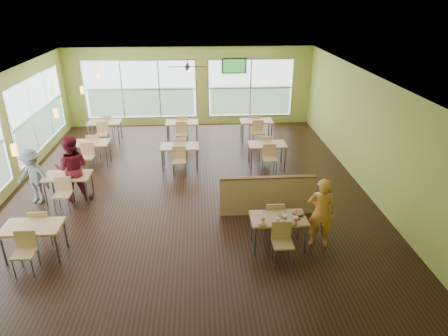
{
  "coord_description": "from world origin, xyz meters",
  "views": [
    {
      "loc": [
        0.35,
        -10.34,
        5.25
      ],
      "look_at": [
        0.95,
        -0.92,
        1.02
      ],
      "focal_mm": 32.0,
      "sensor_mm": 36.0,
      "label": 1
    }
  ],
  "objects_px": {
    "main_table": "(278,222)",
    "man_plaid": "(321,213)",
    "food_basket": "(298,213)",
    "half_wall_divider": "(267,195)"
  },
  "relations": [
    {
      "from": "main_table",
      "to": "half_wall_divider",
      "type": "relative_size",
      "value": 0.63
    },
    {
      "from": "main_table",
      "to": "man_plaid",
      "type": "distance_m",
      "value": 0.95
    },
    {
      "from": "main_table",
      "to": "man_plaid",
      "type": "relative_size",
      "value": 0.93
    },
    {
      "from": "half_wall_divider",
      "to": "food_basket",
      "type": "xyz_separation_m",
      "value": [
        0.45,
        -1.36,
        0.26
      ]
    },
    {
      "from": "main_table",
      "to": "man_plaid",
      "type": "xyz_separation_m",
      "value": [
        0.93,
        0.03,
        0.19
      ]
    },
    {
      "from": "half_wall_divider",
      "to": "man_plaid",
      "type": "bearing_deg",
      "value": -56.67
    },
    {
      "from": "half_wall_divider",
      "to": "food_basket",
      "type": "distance_m",
      "value": 1.45
    },
    {
      "from": "main_table",
      "to": "food_basket",
      "type": "height_order",
      "value": "main_table"
    },
    {
      "from": "man_plaid",
      "to": "food_basket",
      "type": "height_order",
      "value": "man_plaid"
    },
    {
      "from": "main_table",
      "to": "half_wall_divider",
      "type": "xyz_separation_m",
      "value": [
        0.0,
        1.45,
        -0.11
      ]
    }
  ]
}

